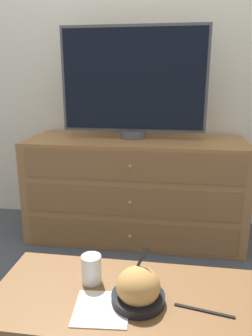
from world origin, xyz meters
TOP-DOWN VIEW (x-y plane):
  - ground_plane at (0.00, 0.00)m, footprint 12.00×12.00m
  - wall_back at (0.00, 0.03)m, footprint 12.00×0.05m
  - dresser at (0.12, -0.31)m, footprint 1.54×0.58m
  - tv at (0.10, -0.27)m, footprint 1.01×0.17m
  - coffee_table at (0.25, -1.60)m, footprint 0.99×0.45m
  - takeout_bowl at (0.29, -1.63)m, footprint 0.18×0.18m
  - drink_cup at (0.10, -1.54)m, footprint 0.08×0.08m
  - napkin at (0.17, -1.69)m, footprint 0.20×0.20m
  - knife at (0.51, -1.65)m, footprint 0.19×0.05m

SIDE VIEW (x-z plane):
  - ground_plane at x=0.00m, z-range 0.00..0.00m
  - coffee_table at x=0.25m, z-range 0.15..0.56m
  - dresser at x=0.12m, z-range 0.00..0.74m
  - napkin at x=0.17m, z-range 0.42..0.42m
  - knife at x=0.51m, z-range 0.42..0.42m
  - drink_cup at x=0.10m, z-range 0.41..0.52m
  - takeout_bowl at x=0.29m, z-range 0.38..0.56m
  - tv at x=0.10m, z-range 0.75..1.51m
  - wall_back at x=0.00m, z-range 0.00..2.60m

